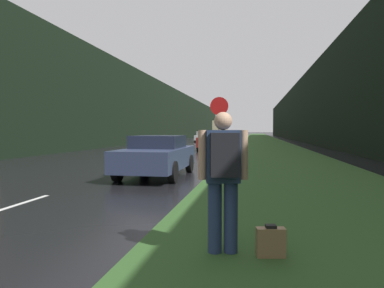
# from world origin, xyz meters

# --- Properties ---
(grass_verge) EXTENTS (6.00, 240.00, 0.02)m
(grass_verge) POSITION_xyz_m (6.40, 40.00, 0.01)
(grass_verge) COLOR #2D5123
(grass_verge) RESTS_ON ground_plane
(lane_stripe_b) EXTENTS (0.12, 3.00, 0.01)m
(lane_stripe_b) POSITION_xyz_m (0.00, 5.59, 0.00)
(lane_stripe_b) COLOR silver
(lane_stripe_b) RESTS_ON ground_plane
(lane_stripe_c) EXTENTS (0.12, 3.00, 0.01)m
(lane_stripe_c) POSITION_xyz_m (0.00, 12.59, 0.00)
(lane_stripe_c) COLOR silver
(lane_stripe_c) RESTS_ON ground_plane
(lane_stripe_d) EXTENTS (0.12, 3.00, 0.01)m
(lane_stripe_d) POSITION_xyz_m (0.00, 19.59, 0.00)
(lane_stripe_d) COLOR silver
(lane_stripe_d) RESTS_ON ground_plane
(lane_stripe_e) EXTENTS (0.12, 3.00, 0.01)m
(lane_stripe_e) POSITION_xyz_m (0.00, 26.59, 0.00)
(lane_stripe_e) COLOR silver
(lane_stripe_e) RESTS_ON ground_plane
(treeline_far_side) EXTENTS (2.00, 140.00, 8.77)m
(treeline_far_side) POSITION_xyz_m (-9.40, 50.00, 4.38)
(treeline_far_side) COLOR black
(treeline_far_side) RESTS_ON ground_plane
(treeline_near_side) EXTENTS (2.00, 140.00, 8.96)m
(treeline_near_side) POSITION_xyz_m (12.40, 50.00, 4.48)
(treeline_near_side) COLOR black
(treeline_near_side) RESTS_ON ground_plane
(stop_sign) EXTENTS (0.71, 0.07, 2.89)m
(stop_sign) POSITION_xyz_m (3.67, 12.76, 1.79)
(stop_sign) COLOR slate
(stop_sign) RESTS_ON ground_plane
(hitchhiker_with_backpack) EXTENTS (0.63, 0.49, 1.84)m
(hitchhiker_with_backpack) POSITION_xyz_m (4.62, 3.85, 1.05)
(hitchhiker_with_backpack) COLOR navy
(hitchhiker_with_backpack) RESTS_ON ground_plane
(suitcase) EXTENTS (0.38, 0.21, 0.42)m
(suitcase) POSITION_xyz_m (5.21, 3.84, 0.20)
(suitcase) COLOR olive
(suitcase) RESTS_ON ground_plane
(car_passing_near) EXTENTS (1.99, 4.34, 1.42)m
(car_passing_near) POSITION_xyz_m (1.70, 10.93, 0.73)
(car_passing_near) COLOR #2D3856
(car_passing_near) RESTS_ON ground_plane
(car_passing_far) EXTENTS (1.96, 4.66, 1.46)m
(car_passing_far) POSITION_xyz_m (1.70, 26.74, 0.77)
(car_passing_far) COLOR maroon
(car_passing_far) RESTS_ON ground_plane
(car_oncoming) EXTENTS (2.02, 4.17, 1.46)m
(car_oncoming) POSITION_xyz_m (-1.70, 45.18, 0.73)
(car_oncoming) COLOR #BCBCBC
(car_oncoming) RESTS_ON ground_plane
(delivery_truck) EXTENTS (2.55, 8.42, 3.49)m
(delivery_truck) POSITION_xyz_m (-1.70, 68.81, 1.85)
(delivery_truck) COLOR #6E684F
(delivery_truck) RESTS_ON ground_plane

